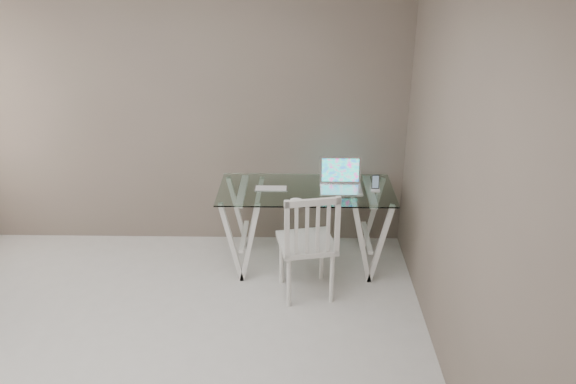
{
  "coord_description": "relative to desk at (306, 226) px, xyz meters",
  "views": [
    {
      "loc": [
        1.0,
        -2.67,
        2.68
      ],
      "look_at": [
        0.93,
        1.45,
        0.85
      ],
      "focal_mm": 35.0,
      "sensor_mm": 36.0,
      "label": 1
    }
  ],
  "objects": [
    {
      "name": "mouse",
      "position": [
        -0.08,
        -0.26,
        0.38
      ],
      "size": [
        0.1,
        0.06,
        0.03
      ],
      "primitive_type": "ellipsoid",
      "color": "white",
      "rests_on": "desk"
    },
    {
      "name": "chair",
      "position": [
        0.02,
        -0.52,
        0.14
      ],
      "size": [
        0.51,
        0.51,
        0.95
      ],
      "rotation": [
        0.0,
        0.0,
        0.2
      ],
      "color": "silver",
      "rests_on": "ground"
    },
    {
      "name": "room",
      "position": [
        -1.14,
        -1.73,
        1.33
      ],
      "size": [
        4.5,
        4.52,
        2.71
      ],
      "color": "beige",
      "rests_on": "ground"
    },
    {
      "name": "laptop",
      "position": [
        0.3,
        0.03,
        0.42
      ],
      "size": [
        0.35,
        0.29,
        0.25
      ],
      "color": "silver",
      "rests_on": "desk"
    },
    {
      "name": "keyboard",
      "position": [
        -0.3,
        -0.0,
        0.37
      ],
      "size": [
        0.28,
        0.12,
        0.01
      ],
      "primitive_type": "cube",
      "color": "silver",
      "rests_on": "desk"
    },
    {
      "name": "phone_dock",
      "position": [
        0.59,
        -0.02,
        0.4
      ],
      "size": [
        0.08,
        0.08,
        0.14
      ],
      "color": "white",
      "rests_on": "desk"
    },
    {
      "name": "desk",
      "position": [
        0.0,
        0.0,
        0.0
      ],
      "size": [
        1.5,
        0.7,
        0.75
      ],
      "color": "silver",
      "rests_on": "ground"
    }
  ]
}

